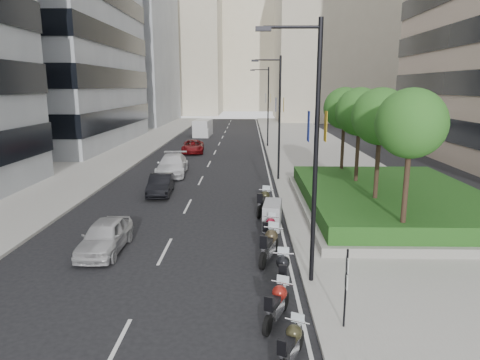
{
  "coord_description": "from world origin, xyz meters",
  "views": [
    {
      "loc": [
        2.04,
        -13.13,
        6.88
      ],
      "look_at": [
        1.62,
        9.12,
        2.0
      ],
      "focal_mm": 32.0,
      "sensor_mm": 36.0,
      "label": 1
    }
  ],
  "objects_px": {
    "motorcycle_4": "(269,230)",
    "motorcycle_6": "(264,202)",
    "car_b": "(161,185)",
    "lamp_post_1": "(277,112)",
    "lamp_post_0": "(312,142)",
    "lamp_post_2": "(267,103)",
    "car_d": "(193,146)",
    "motorcycle_0": "(291,345)",
    "motorcycle_3": "(269,245)",
    "parking_sign": "(346,284)",
    "motorcycle_1": "(277,304)",
    "motorcycle_2": "(283,273)",
    "motorcycle_5": "(272,215)",
    "delivery_van": "(203,129)",
    "car_a": "(105,236)",
    "car_c": "(172,165)"
  },
  "relations": [
    {
      "from": "lamp_post_2",
      "to": "motorcycle_0",
      "type": "bearing_deg",
      "value": -91.46
    },
    {
      "from": "motorcycle_0",
      "to": "motorcycle_6",
      "type": "height_order",
      "value": "motorcycle_6"
    },
    {
      "from": "motorcycle_4",
      "to": "motorcycle_5",
      "type": "bearing_deg",
      "value": 10.25
    },
    {
      "from": "motorcycle_3",
      "to": "car_d",
      "type": "bearing_deg",
      "value": 31.9
    },
    {
      "from": "motorcycle_2",
      "to": "motorcycle_3",
      "type": "xyz_separation_m",
      "value": [
        -0.34,
        2.47,
        0.06
      ]
    },
    {
      "from": "lamp_post_1",
      "to": "motorcycle_1",
      "type": "height_order",
      "value": "lamp_post_1"
    },
    {
      "from": "motorcycle_6",
      "to": "car_d",
      "type": "xyz_separation_m",
      "value": [
        -6.71,
        22.06,
        0.01
      ]
    },
    {
      "from": "parking_sign",
      "to": "motorcycle_6",
      "type": "distance_m",
      "value": 11.78
    },
    {
      "from": "car_a",
      "to": "car_c",
      "type": "bearing_deg",
      "value": 89.91
    },
    {
      "from": "motorcycle_0",
      "to": "motorcycle_2",
      "type": "xyz_separation_m",
      "value": [
        0.12,
        4.14,
        0.07
      ]
    },
    {
      "from": "motorcycle_5",
      "to": "motorcycle_6",
      "type": "height_order",
      "value": "motorcycle_5"
    },
    {
      "from": "parking_sign",
      "to": "motorcycle_4",
      "type": "xyz_separation_m",
      "value": [
        -1.79,
        7.27,
        -0.9
      ]
    },
    {
      "from": "motorcycle_5",
      "to": "car_d",
      "type": "xyz_separation_m",
      "value": [
        -7.06,
        24.35,
        0.04
      ]
    },
    {
      "from": "lamp_post_2",
      "to": "car_d",
      "type": "bearing_deg",
      "value": -151.34
    },
    {
      "from": "motorcycle_0",
      "to": "car_d",
      "type": "height_order",
      "value": "car_d"
    },
    {
      "from": "motorcycle_2",
      "to": "motorcycle_6",
      "type": "distance_m",
      "value": 8.99
    },
    {
      "from": "lamp_post_2",
      "to": "car_b",
      "type": "bearing_deg",
      "value": -109.25
    },
    {
      "from": "motorcycle_2",
      "to": "delivery_van",
      "type": "height_order",
      "value": "delivery_van"
    },
    {
      "from": "motorcycle_0",
      "to": "motorcycle_3",
      "type": "bearing_deg",
      "value": 26.55
    },
    {
      "from": "lamp_post_1",
      "to": "car_b",
      "type": "xyz_separation_m",
      "value": [
        -7.77,
        -4.24,
        -4.41
      ]
    },
    {
      "from": "motorcycle_4",
      "to": "motorcycle_6",
      "type": "relative_size",
      "value": 0.84
    },
    {
      "from": "motorcycle_6",
      "to": "car_b",
      "type": "xyz_separation_m",
      "value": [
        -6.54,
        4.16,
        -0.0
      ]
    },
    {
      "from": "parking_sign",
      "to": "motorcycle_1",
      "type": "relative_size",
      "value": 1.25
    },
    {
      "from": "lamp_post_1",
      "to": "lamp_post_0",
      "type": "bearing_deg",
      "value": -90.0
    },
    {
      "from": "motorcycle_4",
      "to": "motorcycle_3",
      "type": "bearing_deg",
      "value": -165.31
    },
    {
      "from": "motorcycle_3",
      "to": "car_b",
      "type": "xyz_separation_m",
      "value": [
        -6.54,
        10.67,
        0.0
      ]
    },
    {
      "from": "motorcycle_3",
      "to": "car_a",
      "type": "bearing_deg",
      "value": 101.84
    },
    {
      "from": "motorcycle_3",
      "to": "car_a",
      "type": "relative_size",
      "value": 0.59
    },
    {
      "from": "motorcycle_2",
      "to": "car_d",
      "type": "bearing_deg",
      "value": 18.17
    },
    {
      "from": "motorcycle_0",
      "to": "lamp_post_2",
      "type": "bearing_deg",
      "value": 23.18
    },
    {
      "from": "motorcycle_5",
      "to": "car_c",
      "type": "bearing_deg",
      "value": 36.76
    },
    {
      "from": "motorcycle_0",
      "to": "motorcycle_5",
      "type": "xyz_separation_m",
      "value": [
        0.13,
        10.83,
        0.1
      ]
    },
    {
      "from": "lamp_post_1",
      "to": "motorcycle_4",
      "type": "xyz_separation_m",
      "value": [
        -1.13,
        -12.73,
        -4.51
      ]
    },
    {
      "from": "delivery_van",
      "to": "car_b",
      "type": "bearing_deg",
      "value": -85.25
    },
    {
      "from": "lamp_post_0",
      "to": "motorcycle_1",
      "type": "distance_m",
      "value": 5.3
    },
    {
      "from": "lamp_post_1",
      "to": "car_d",
      "type": "xyz_separation_m",
      "value": [
        -7.94,
        13.66,
        -4.4
      ]
    },
    {
      "from": "lamp_post_1",
      "to": "motorcycle_0",
      "type": "relative_size",
      "value": 4.91
    },
    {
      "from": "lamp_post_0",
      "to": "motorcycle_5",
      "type": "distance_m",
      "value": 7.77
    },
    {
      "from": "motorcycle_1",
      "to": "delivery_van",
      "type": "height_order",
      "value": "delivery_van"
    },
    {
      "from": "motorcycle_0",
      "to": "car_c",
      "type": "height_order",
      "value": "car_c"
    },
    {
      "from": "lamp_post_2",
      "to": "car_a",
      "type": "xyz_separation_m",
      "value": [
        -8.16,
        -32.08,
        -4.38
      ]
    },
    {
      "from": "lamp_post_0",
      "to": "motorcycle_1",
      "type": "bearing_deg",
      "value": -116.11
    },
    {
      "from": "motorcycle_3",
      "to": "delivery_van",
      "type": "relative_size",
      "value": 0.43
    },
    {
      "from": "lamp_post_2",
      "to": "motorcycle_5",
      "type": "distance_m",
      "value": 29.04
    },
    {
      "from": "motorcycle_2",
      "to": "motorcycle_6",
      "type": "bearing_deg",
      "value": 7.53
    },
    {
      "from": "lamp_post_0",
      "to": "lamp_post_1",
      "type": "distance_m",
      "value": 17.0
    },
    {
      "from": "parking_sign",
      "to": "car_a",
      "type": "xyz_separation_m",
      "value": [
        -8.81,
        5.92,
        -0.77
      ]
    },
    {
      "from": "motorcycle_0",
      "to": "motorcycle_6",
      "type": "distance_m",
      "value": 13.12
    },
    {
      "from": "lamp_post_2",
      "to": "lamp_post_0",
      "type": "bearing_deg",
      "value": -90.0
    },
    {
      "from": "motorcycle_5",
      "to": "lamp_post_0",
      "type": "bearing_deg",
      "value": -164.77
    }
  ]
}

